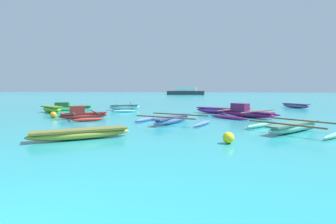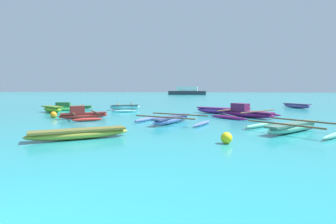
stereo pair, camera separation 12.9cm
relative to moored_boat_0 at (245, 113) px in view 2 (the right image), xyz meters
name	(u,v)px [view 2 (the right image)]	position (x,y,z in m)	size (l,w,h in m)	color
moored_boat_0	(245,113)	(0.00, 0.00, 0.00)	(4.65, 4.72, 0.86)	#931F74
moored_boat_1	(79,133)	(-6.98, -8.66, -0.07)	(3.38, 2.58, 0.37)	#A29D34
moored_boat_2	(172,119)	(-4.25, -3.83, -0.08)	(4.14, 3.58, 0.44)	#5067AE
moored_boat_3	(293,127)	(1.25, -5.76, -0.08)	(4.16, 4.11, 0.45)	#61B196
moored_boat_4	(68,107)	(-14.83, 4.27, -0.08)	(4.22, 4.82, 0.60)	green
moored_boat_5	(83,115)	(-9.90, -2.67, -0.02)	(3.10, 3.41, 0.79)	red
moored_boat_6	(214,110)	(-1.93, 2.11, -0.03)	(2.86, 1.81, 0.45)	purple
moored_boat_7	(297,106)	(5.75, 8.55, -0.04)	(2.14, 2.57, 0.43)	#6F5AA3
moored_boat_8	(52,109)	(-14.17, 0.83, -0.01)	(2.42, 1.90, 0.50)	#77B126
moored_boat_9	(125,107)	(-9.44, 3.96, -0.02)	(3.08, 4.89, 0.55)	#8EE1EA
mooring_buoy_1	(226,138)	(-1.71, -8.61, -0.09)	(0.39, 0.39, 0.39)	yellow
mooring_buoy_2	(53,115)	(-11.94, -2.51, -0.08)	(0.40, 0.40, 0.40)	orange
distant_ferry	(187,91)	(-8.82, 58.67, 0.68)	(10.79, 2.37, 2.37)	#2D333D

